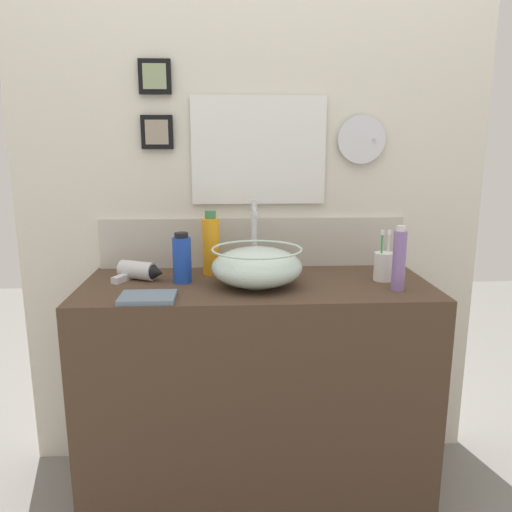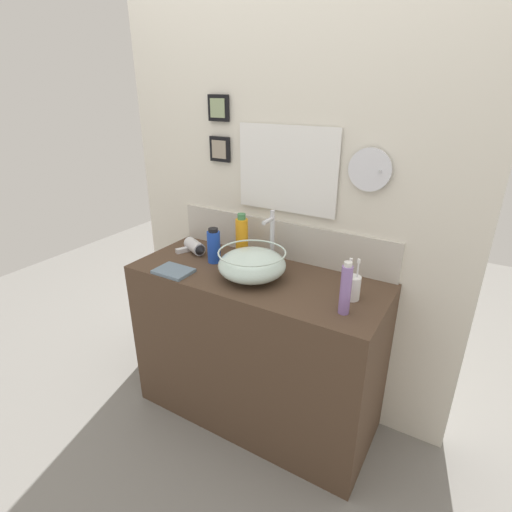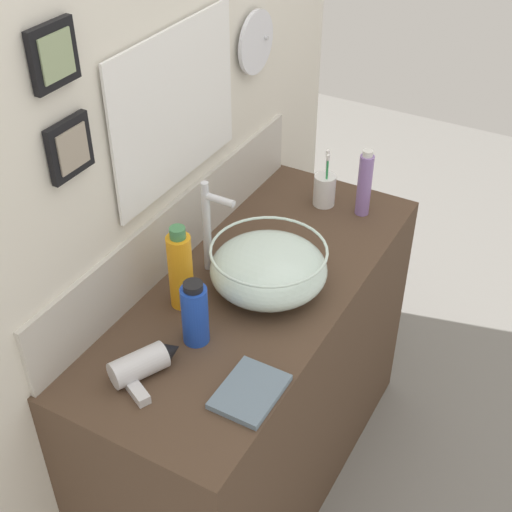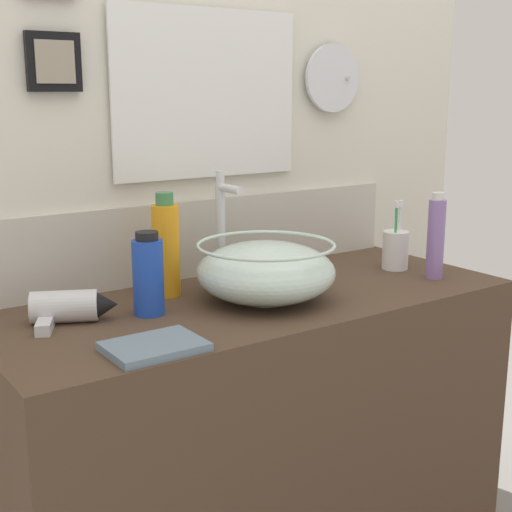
{
  "view_description": "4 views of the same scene",
  "coord_description": "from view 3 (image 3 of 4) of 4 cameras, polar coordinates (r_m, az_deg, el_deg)",
  "views": [
    {
      "loc": [
        -0.1,
        -1.75,
        1.34
      ],
      "look_at": [
        -0.0,
        0.0,
        0.96
      ],
      "focal_mm": 35.0,
      "sensor_mm": 36.0,
      "label": 1
    },
    {
      "loc": [
        0.89,
        -1.5,
        1.71
      ],
      "look_at": [
        -0.0,
        0.0,
        0.96
      ],
      "focal_mm": 28.0,
      "sensor_mm": 36.0,
      "label": 2
    },
    {
      "loc": [
        -1.35,
        -0.75,
        2.12
      ],
      "look_at": [
        -0.0,
        0.0,
        0.96
      ],
      "focal_mm": 50.0,
      "sensor_mm": 36.0,
      "label": 3
    },
    {
      "loc": [
        -0.93,
        -1.33,
        1.33
      ],
      "look_at": [
        -0.0,
        0.0,
        0.96
      ],
      "focal_mm": 50.0,
      "sensor_mm": 36.0,
      "label": 4
    }
  ],
  "objects": [
    {
      "name": "ground_plane",
      "position": [
        2.63,
        0.01,
        -16.89
      ],
      "size": [
        6.0,
        6.0,
        0.0
      ],
      "primitive_type": "plane",
      "color": "gray"
    },
    {
      "name": "vanity_counter",
      "position": [
        2.29,
        0.01,
        -10.58
      ],
      "size": [
        1.26,
        0.52,
        0.86
      ],
      "primitive_type": "cube",
      "color": "#4C3828",
      "rests_on": "ground"
    },
    {
      "name": "back_panel",
      "position": [
        1.93,
        -7.56,
        8.62
      ],
      "size": [
        1.89,
        0.1,
        2.43
      ],
      "color": "silver",
      "rests_on": "ground"
    },
    {
      "name": "glass_bowl_sink",
      "position": [
        1.94,
        0.96,
        -1.04
      ],
      "size": [
        0.32,
        0.32,
        0.14
      ],
      "color": "silver",
      "rests_on": "vanity_counter"
    },
    {
      "name": "faucet",
      "position": [
        1.96,
        -3.83,
        2.64
      ],
      "size": [
        0.02,
        0.1,
        0.29
      ],
      "color": "silver",
      "rests_on": "vanity_counter"
    },
    {
      "name": "hair_drier",
      "position": [
        1.74,
        -8.92,
        -8.55
      ],
      "size": [
        0.2,
        0.14,
        0.07
      ],
      "color": "silver",
      "rests_on": "vanity_counter"
    },
    {
      "name": "toothbrush_cup",
      "position": [
        2.32,
        5.5,
        5.31
      ],
      "size": [
        0.07,
        0.07,
        0.19
      ],
      "color": "white",
      "rests_on": "vanity_counter"
    },
    {
      "name": "soap_dispenser",
      "position": [
        1.78,
        -4.91,
        -4.61
      ],
      "size": [
        0.07,
        0.07,
        0.18
      ],
      "color": "blue",
      "rests_on": "vanity_counter"
    },
    {
      "name": "shampoo_bottle",
      "position": [
        1.87,
        -6.06,
        -1.08
      ],
      "size": [
        0.07,
        0.07,
        0.25
      ],
      "color": "orange",
      "rests_on": "vanity_counter"
    },
    {
      "name": "lotion_bottle",
      "position": [
        2.26,
        8.68,
        5.73
      ],
      "size": [
        0.05,
        0.05,
        0.22
      ],
      "color": "#8C6BB2",
      "rests_on": "vanity_counter"
    },
    {
      "name": "hand_towel",
      "position": [
        1.7,
        -0.49,
        -10.79
      ],
      "size": [
        0.18,
        0.13,
        0.02
      ],
      "primitive_type": "cube",
      "color": "slate",
      "rests_on": "vanity_counter"
    }
  ]
}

